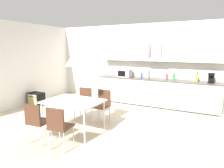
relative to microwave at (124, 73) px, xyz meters
The scene contains 20 objects.
ground_plane 2.81m from the microwave, 85.39° to the right, with size 9.37×8.72×0.02m, color beige.
wall_back 0.55m from the microwave, 60.69° to the left, with size 7.50×0.10×2.83m, color silver.
wall_left 3.95m from the microwave, 138.90° to the right, with size 0.10×6.98×2.83m, color silver.
kitchen_counter 1.30m from the microwave, ahead, with size 4.12×0.67×0.93m.
backsplash_tile 1.20m from the microwave, 15.09° to the left, with size 4.10×0.02×0.55m, color silver.
upper_wall_cabinets 1.40m from the microwave, ahead, with size 4.10×0.40×0.65m.
microwave is the anchor object (origin of this frame).
coffee_maker 2.85m from the microwave, ahead, with size 0.18×0.19×0.30m.
bottle_red 1.53m from the microwave, ahead, with size 0.06×0.06×0.22m.
bottle_brown 0.94m from the microwave, ahead, with size 0.06×0.06×0.32m.
bottle_green 1.76m from the microwave, ahead, with size 0.08×0.08×0.24m.
bottle_blue 0.67m from the microwave, ahead, with size 0.07×0.07×0.19m.
bottle_yellow 2.45m from the microwave, ahead, with size 0.07×0.07×0.30m.
dining_table 3.05m from the microwave, 89.83° to the right, with size 1.31×0.96×0.76m.
chair_far_right 2.25m from the microwave, 81.98° to the right, with size 0.40×0.40×0.87m.
chair_near_left 3.93m from the microwave, 94.10° to the right, with size 0.43×0.43×0.87m.
chair_near_right 3.93m from the microwave, 85.39° to the right, with size 0.44×0.44×0.87m.
chair_far_left 2.25m from the microwave, 97.73° to the right, with size 0.44×0.44×0.87m.
guitar_amp 3.26m from the microwave, 144.50° to the right, with size 0.52×0.37×0.44m.
pendant_lamp 3.09m from the microwave, 89.83° to the right, with size 0.32×0.32×0.22m, color silver.
Camera 1 is at (2.68, -4.07, 1.97)m, focal length 32.00 mm.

